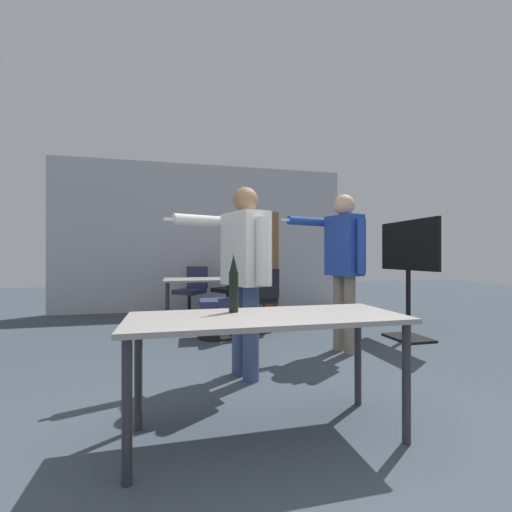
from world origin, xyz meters
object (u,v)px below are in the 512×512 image
at_px(tv_screen, 408,265).
at_px(person_left_plaid, 244,264).
at_px(office_chair_far_right, 192,293).
at_px(person_near_casual, 343,256).
at_px(office_chair_near_pushed, 223,305).
at_px(beer_bottle, 234,284).
at_px(office_chair_far_left, 230,292).
at_px(office_chair_side_rolled, 259,302).

relative_size(tv_screen, person_left_plaid, 0.91).
relative_size(person_left_plaid, office_chair_far_right, 1.91).
bearing_deg(person_near_casual, tv_screen, -89.50).
bearing_deg(office_chair_near_pushed, person_near_casual, -128.08).
bearing_deg(person_left_plaid, beer_bottle, 145.71).
bearing_deg(beer_bottle, office_chair_far_left, 81.03).
xyz_separation_m(office_chair_near_pushed, office_chair_side_rolled, (0.56, 0.20, -0.01)).
height_order(office_chair_side_rolled, beer_bottle, beer_bottle).
bearing_deg(office_chair_far_left, person_left_plaid, -127.81).
relative_size(office_chair_far_left, office_chair_side_rolled, 1.01).
height_order(office_chair_far_left, office_chair_far_right, office_chair_far_left).
relative_size(tv_screen, office_chair_far_left, 1.69).
height_order(office_chair_near_pushed, office_chair_side_rolled, office_chair_near_pushed).
distance_m(office_chair_far_left, office_chair_far_right, 0.74).
height_order(office_chair_near_pushed, office_chair_far_left, office_chair_far_left).
bearing_deg(beer_bottle, person_near_casual, 42.79).
distance_m(tv_screen, office_chair_near_pushed, 2.54).
distance_m(tv_screen, person_left_plaid, 2.58).
xyz_separation_m(tv_screen, office_chair_near_pushed, (-2.38, 0.68, -0.54)).
bearing_deg(tv_screen, office_chair_far_right, -133.46).
height_order(person_near_casual, office_chair_far_left, person_near_casual).
bearing_deg(office_chair_side_rolled, office_chair_far_left, 86.49).
distance_m(person_left_plaid, office_chair_side_rolled, 1.98).
bearing_deg(office_chair_near_pushed, office_chair_far_left, -11.12).
distance_m(person_near_casual, office_chair_near_pushed, 1.76).
bearing_deg(person_left_plaid, tv_screen, -88.01).
distance_m(tv_screen, office_chair_side_rolled, 2.10).
relative_size(person_near_casual, office_chair_near_pushed, 1.94).
bearing_deg(person_left_plaid, office_chair_far_right, -13.79).
distance_m(office_chair_near_pushed, beer_bottle, 2.50).
bearing_deg(tv_screen, office_chair_far_left, -138.84).
height_order(person_left_plaid, office_chair_side_rolled, person_left_plaid).
xyz_separation_m(office_chair_far_right, office_chair_side_rolled, (0.88, -1.68, 0.01)).
bearing_deg(office_chair_side_rolled, office_chair_far_right, 106.58).
distance_m(person_left_plaid, office_chair_far_right, 3.53).
bearing_deg(office_chair_far_left, beer_bottle, -129.66).
relative_size(office_chair_far_right, beer_bottle, 2.37).
xyz_separation_m(person_near_casual, office_chair_far_left, (-0.87, 2.66, -0.67)).
bearing_deg(tv_screen, office_chair_side_rolled, -115.88).
bearing_deg(office_chair_near_pushed, office_chair_side_rolled, -68.55).
height_order(person_left_plaid, office_chair_near_pushed, person_left_plaid).
height_order(tv_screen, office_chair_near_pushed, tv_screen).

